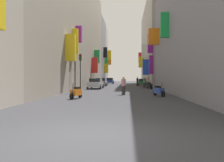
% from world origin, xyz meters
% --- Properties ---
extents(ground_plane, '(140.00, 140.00, 0.00)m').
position_xyz_m(ground_plane, '(0.00, 30.00, 0.00)').
color(ground_plane, '#38383D').
extents(building_left_mid_a, '(7.00, 36.47, 18.10)m').
position_xyz_m(building_left_mid_a, '(-8.00, 24.72, 9.04)').
color(building_left_mid_a, '#9E9384').
rests_on(building_left_mid_a, ground).
extents(building_left_mid_b, '(7.05, 10.52, 16.08)m').
position_xyz_m(building_left_mid_b, '(-7.99, 48.22, 8.03)').
color(building_left_mid_b, gray).
rests_on(building_left_mid_b, ground).
extents(building_left_mid_c, '(7.22, 6.52, 15.54)m').
position_xyz_m(building_left_mid_c, '(-7.98, 56.74, 7.77)').
color(building_left_mid_c, '#B2A899').
rests_on(building_left_mid_c, ground).
extents(building_right_near, '(7.37, 26.55, 12.36)m').
position_xyz_m(building_right_near, '(8.00, 13.28, 6.18)').
color(building_right_near, gray).
rests_on(building_right_near, ground).
extents(building_right_mid_a, '(6.86, 4.37, 17.84)m').
position_xyz_m(building_right_mid_a, '(7.99, 28.73, 8.90)').
color(building_right_mid_a, slate).
rests_on(building_right_mid_a, ground).
extents(building_right_mid_b, '(7.36, 29.08, 18.43)m').
position_xyz_m(building_right_mid_b, '(7.99, 45.45, 9.21)').
color(building_right_mid_b, '#B2A899').
rests_on(building_right_mid_b, ground).
extents(parked_car_grey, '(1.96, 3.99, 1.47)m').
position_xyz_m(parked_car_grey, '(-3.83, 33.80, 0.77)').
color(parked_car_grey, slate).
rests_on(parked_car_grey, ground).
extents(parked_car_green, '(1.84, 4.15, 1.33)m').
position_xyz_m(parked_car_green, '(3.91, 39.28, 0.71)').
color(parked_car_green, '#236638').
rests_on(parked_car_green, ground).
extents(parked_car_blue, '(1.95, 4.46, 1.50)m').
position_xyz_m(parked_car_blue, '(-3.64, 50.03, 0.79)').
color(parked_car_blue, navy).
rests_on(parked_car_blue, ground).
extents(parked_car_silver, '(1.85, 4.48, 1.42)m').
position_xyz_m(parked_car_silver, '(-3.43, 24.04, 0.75)').
color(parked_car_silver, '#B7B7BC').
rests_on(parked_car_silver, ground).
extents(scooter_blue, '(0.80, 1.74, 1.13)m').
position_xyz_m(scooter_blue, '(3.54, 12.14, 0.46)').
color(scooter_blue, '#2D4CAD').
rests_on(scooter_blue, ground).
extents(scooter_orange, '(0.67, 1.77, 1.13)m').
position_xyz_m(scooter_orange, '(-2.67, 9.64, 0.46)').
color(scooter_orange, orange).
rests_on(scooter_orange, ground).
extents(scooter_black, '(0.72, 1.76, 1.13)m').
position_xyz_m(scooter_black, '(3.94, 24.02, 0.46)').
color(scooter_black, black).
rests_on(scooter_black, ground).
extents(pedestrian_crossing, '(0.51, 0.51, 1.62)m').
position_xyz_m(pedestrian_crossing, '(0.65, 13.31, 0.80)').
color(pedestrian_crossing, '#333333').
rests_on(pedestrian_crossing, ground).
extents(pedestrian_near_left, '(0.54, 0.54, 1.65)m').
position_xyz_m(pedestrian_near_left, '(3.39, 25.78, 0.82)').
color(pedestrian_near_left, '#303030').
rests_on(pedestrian_near_left, ground).
extents(pedestrian_near_right, '(0.41, 0.41, 1.66)m').
position_xyz_m(pedestrian_near_right, '(2.77, 34.75, 0.82)').
color(pedestrian_near_right, black).
rests_on(pedestrian_near_right, ground).
extents(pedestrian_mid_street, '(0.43, 0.43, 1.73)m').
position_xyz_m(pedestrian_mid_street, '(4.11, 28.00, 0.86)').
color(pedestrian_mid_street, '#2C2C2C').
rests_on(pedestrian_mid_street, ground).
extents(traffic_light_near_corner, '(0.26, 0.34, 4.58)m').
position_xyz_m(traffic_light_near_corner, '(-4.60, 17.07, 3.10)').
color(traffic_light_near_corner, '#2D2D2D').
rests_on(traffic_light_near_corner, ground).
extents(traffic_light_far_corner, '(0.26, 0.34, 4.30)m').
position_xyz_m(traffic_light_far_corner, '(-4.55, 19.45, 2.92)').
color(traffic_light_far_corner, '#2D2D2D').
rests_on(traffic_light_far_corner, ground).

